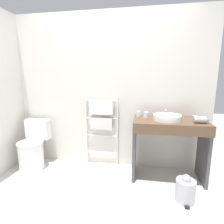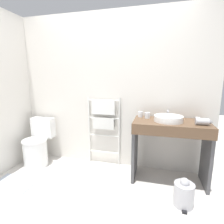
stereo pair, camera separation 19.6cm
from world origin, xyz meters
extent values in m
plane|color=silver|center=(0.00, 0.00, 0.00)|extent=(12.00, 12.00, 0.00)
cube|color=silver|center=(0.00, 1.28, 1.19)|extent=(3.15, 0.12, 2.38)
cylinder|color=white|center=(-1.13, 0.84, 0.21)|extent=(0.37, 0.37, 0.42)
cylinder|color=white|center=(-1.13, 0.84, 0.43)|extent=(0.38, 0.38, 0.02)
cube|color=white|center=(-1.13, 1.08, 0.58)|extent=(0.38, 0.15, 0.33)
cylinder|color=silver|center=(-1.13, 1.08, 0.75)|extent=(0.05, 0.05, 0.01)
cylinder|color=white|center=(-0.33, 1.19, 0.56)|extent=(0.02, 0.02, 1.11)
cylinder|color=white|center=(0.18, 1.19, 0.56)|extent=(0.02, 0.02, 1.11)
cylinder|color=white|center=(-0.08, 1.19, 0.20)|extent=(0.51, 0.02, 0.02)
cylinder|color=white|center=(-0.08, 1.19, 0.49)|extent=(0.51, 0.02, 0.02)
cylinder|color=white|center=(-0.08, 1.19, 0.78)|extent=(0.51, 0.02, 0.02)
cylinder|color=white|center=(-0.08, 1.19, 1.07)|extent=(0.51, 0.02, 0.02)
cube|color=white|center=(-0.08, 1.16, 0.96)|extent=(0.38, 0.04, 0.23)
cube|color=silver|center=(-0.08, 1.16, 0.70)|extent=(0.35, 0.04, 0.18)
cube|color=brown|center=(0.93, 0.94, 0.83)|extent=(0.97, 0.52, 0.03)
cube|color=brown|center=(0.93, 0.69, 0.76)|extent=(0.97, 0.02, 0.10)
cube|color=#4C4C4F|center=(0.46, 0.94, 0.41)|extent=(0.04, 0.44, 0.81)
cube|color=#4C4C4F|center=(1.39, 0.94, 0.41)|extent=(0.04, 0.44, 0.81)
cylinder|color=white|center=(0.89, 0.93, 0.89)|extent=(0.37, 0.37, 0.08)
cylinder|color=silver|center=(0.89, 0.93, 0.92)|extent=(0.30, 0.30, 0.01)
cylinder|color=silver|center=(0.89, 1.14, 0.91)|extent=(0.02, 0.02, 0.12)
cylinder|color=silver|center=(0.89, 1.10, 0.96)|extent=(0.02, 0.09, 0.02)
cylinder|color=white|center=(0.51, 1.10, 0.89)|extent=(0.07, 0.07, 0.08)
cylinder|color=white|center=(0.61, 1.04, 0.89)|extent=(0.07, 0.07, 0.08)
cylinder|color=#B7B7BC|center=(1.27, 0.84, 0.89)|extent=(0.15, 0.09, 0.09)
cone|color=#9C9CA0|center=(1.37, 0.84, 0.89)|extent=(0.05, 0.07, 0.07)
cube|color=#B7B7BC|center=(1.24, 0.92, 0.89)|extent=(0.05, 0.08, 0.06)
cylinder|color=#B7B7BC|center=(1.07, 0.46, 0.13)|extent=(0.22, 0.22, 0.26)
sphere|color=#B7B7BC|center=(1.07, 0.46, 0.28)|extent=(0.10, 0.10, 0.10)
cube|color=black|center=(1.07, 0.34, 0.01)|extent=(0.05, 0.04, 0.02)
cube|color=#B2BCCC|center=(-1.09, 0.33, 0.01)|extent=(0.56, 0.36, 0.01)
camera|label=1|loc=(0.53, -1.45, 1.41)|focal=28.00mm
camera|label=2|loc=(0.73, -1.41, 1.41)|focal=28.00mm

